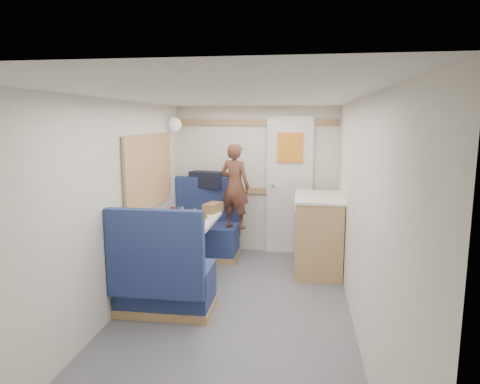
% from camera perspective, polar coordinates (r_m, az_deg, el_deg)
% --- Properties ---
extents(floor, '(4.50, 4.50, 0.00)m').
position_cam_1_polar(floor, '(4.03, -1.37, -17.18)').
color(floor, '#515156').
rests_on(floor, ground).
extents(ceiling, '(4.50, 4.50, 0.00)m').
position_cam_1_polar(ceiling, '(3.60, -1.50, 12.55)').
color(ceiling, silver).
rests_on(ceiling, wall_back).
extents(wall_back, '(2.20, 0.02, 2.00)m').
position_cam_1_polar(wall_back, '(5.88, 2.25, 1.63)').
color(wall_back, silver).
rests_on(wall_back, floor).
extents(wall_left, '(0.02, 4.50, 2.00)m').
position_cam_1_polar(wall_left, '(4.02, -17.11, -2.53)').
color(wall_left, silver).
rests_on(wall_left, floor).
extents(wall_right, '(0.02, 4.50, 2.00)m').
position_cam_1_polar(wall_right, '(3.67, 15.78, -3.59)').
color(wall_right, silver).
rests_on(wall_right, floor).
extents(oak_trim_low, '(2.15, 0.02, 0.08)m').
position_cam_1_polar(oak_trim_low, '(5.89, 2.22, 0.15)').
color(oak_trim_low, '#A97E4C').
rests_on(oak_trim_low, wall_back).
extents(oak_trim_high, '(2.15, 0.02, 0.08)m').
position_cam_1_polar(oak_trim_high, '(5.81, 2.28, 9.24)').
color(oak_trim_high, '#A97E4C').
rests_on(oak_trim_high, wall_back).
extents(side_window, '(0.04, 1.30, 0.72)m').
position_cam_1_polar(side_window, '(4.88, -12.05, 2.74)').
color(side_window, '#A2AA90').
rests_on(side_window, wall_left).
extents(rear_door, '(0.62, 0.12, 1.86)m').
position_cam_1_polar(rear_door, '(5.83, 6.61, 1.21)').
color(rear_door, white).
rests_on(rear_door, wall_back).
extents(dinette_table, '(0.62, 0.92, 0.72)m').
position_cam_1_polar(dinette_table, '(4.88, -7.00, -5.31)').
color(dinette_table, white).
rests_on(dinette_table, floor).
extents(bench_far, '(0.90, 0.59, 1.05)m').
position_cam_1_polar(bench_far, '(5.76, -4.69, -5.69)').
color(bench_far, '#192150').
rests_on(bench_far, floor).
extents(bench_near, '(0.90, 0.59, 1.05)m').
position_cam_1_polar(bench_near, '(4.17, -10.10, -11.83)').
color(bench_near, '#192150').
rests_on(bench_near, floor).
extents(ledge, '(0.90, 0.14, 0.04)m').
position_cam_1_polar(ledge, '(5.88, -4.21, 0.42)').
color(ledge, '#A97E4C').
rests_on(ledge, bench_far).
extents(dome_light, '(0.20, 0.20, 0.20)m').
position_cam_1_polar(dome_light, '(5.64, -8.83, 8.82)').
color(dome_light, white).
rests_on(dome_light, wall_left).
extents(galley_counter, '(0.57, 0.92, 0.92)m').
position_cam_1_polar(galley_counter, '(5.27, 10.30, -5.38)').
color(galley_counter, '#A97E4C').
rests_on(galley_counter, floor).
extents(person, '(0.46, 0.38, 1.08)m').
position_cam_1_polar(person, '(5.38, -0.68, 0.80)').
color(person, brown).
rests_on(person, bench_far).
extents(duffel_bag, '(0.49, 0.31, 0.22)m').
position_cam_1_polar(duffel_bag, '(5.86, -4.39, 1.68)').
color(duffel_bag, black).
rests_on(duffel_bag, ledge).
extents(tray, '(0.37, 0.41, 0.02)m').
position_cam_1_polar(tray, '(4.69, -6.01, -3.84)').
color(tray, silver).
rests_on(tray, dinette_table).
extents(orange_fruit, '(0.07, 0.07, 0.07)m').
position_cam_1_polar(orange_fruit, '(4.73, -6.38, -3.20)').
color(orange_fruit, '#F2530A').
rests_on(orange_fruit, tray).
extents(cheese_block, '(0.11, 0.09, 0.04)m').
position_cam_1_polar(cheese_block, '(4.70, -6.97, -3.49)').
color(cheese_block, '#F4D98D').
rests_on(cheese_block, tray).
extents(wine_glass, '(0.08, 0.08, 0.17)m').
position_cam_1_polar(wine_glass, '(4.69, -8.92, -2.47)').
color(wine_glass, white).
rests_on(wine_glass, dinette_table).
extents(tumbler_left, '(0.06, 0.06, 0.10)m').
position_cam_1_polar(tumbler_left, '(4.63, -9.48, -3.55)').
color(tumbler_left, white).
rests_on(tumbler_left, dinette_table).
extents(tumbler_mid, '(0.06, 0.06, 0.10)m').
position_cam_1_polar(tumbler_mid, '(5.02, -7.85, -2.48)').
color(tumbler_mid, silver).
rests_on(tumbler_mid, dinette_table).
extents(tumbler_right, '(0.06, 0.06, 0.10)m').
position_cam_1_polar(tumbler_right, '(4.91, -6.26, -2.73)').
color(tumbler_right, white).
rests_on(tumbler_right, dinette_table).
extents(beer_glass, '(0.07, 0.07, 0.11)m').
position_cam_1_polar(beer_glass, '(4.73, -4.76, -3.15)').
color(beer_glass, '#8B5614').
rests_on(beer_glass, dinette_table).
extents(pepper_grinder, '(0.04, 0.04, 0.10)m').
position_cam_1_polar(pepper_grinder, '(4.74, -8.04, -3.22)').
color(pepper_grinder, black).
rests_on(pepper_grinder, dinette_table).
extents(salt_grinder, '(0.04, 0.04, 0.10)m').
position_cam_1_polar(salt_grinder, '(4.85, -7.93, -2.96)').
color(salt_grinder, white).
rests_on(salt_grinder, dinette_table).
extents(bread_loaf, '(0.22, 0.30, 0.11)m').
position_cam_1_polar(bread_loaf, '(5.14, -3.64, -2.10)').
color(bread_loaf, brown).
rests_on(bread_loaf, dinette_table).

